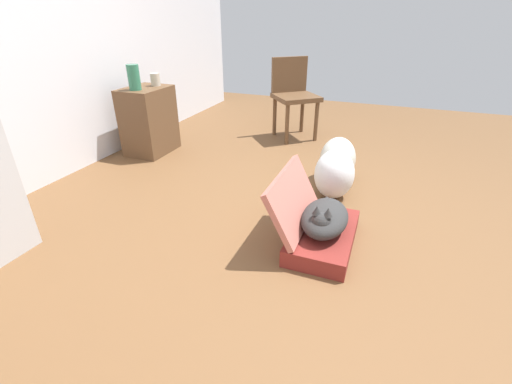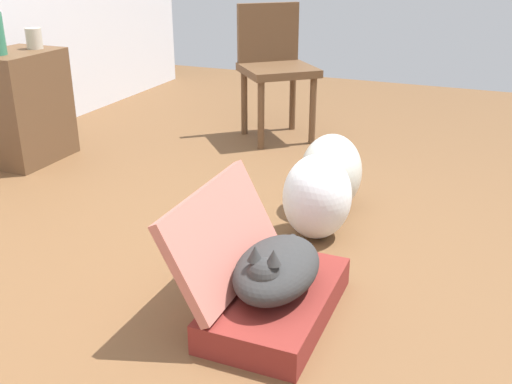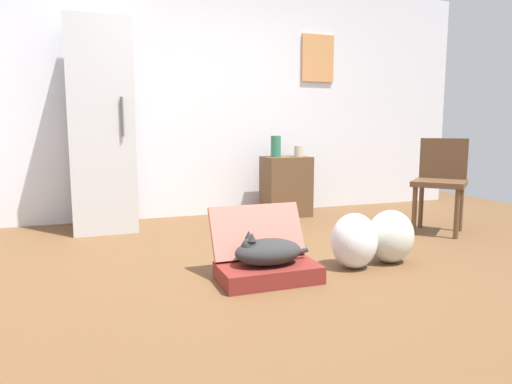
{
  "view_description": "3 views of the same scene",
  "coord_description": "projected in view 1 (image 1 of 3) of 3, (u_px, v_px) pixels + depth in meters",
  "views": [
    {
      "loc": [
        -2.1,
        -0.44,
        1.31
      ],
      "look_at": [
        -0.23,
        0.29,
        0.28
      ],
      "focal_mm": 24.42,
      "sensor_mm": 36.0,
      "label": 1
    },
    {
      "loc": [
        -1.97,
        -0.8,
        1.24
      ],
      "look_at": [
        0.04,
        0.03,
        0.34
      ],
      "focal_mm": 42.13,
      "sensor_mm": 36.0,
      "label": 2
    },
    {
      "loc": [
        -1.3,
        -2.83,
        0.98
      ],
      "look_at": [
        -0.16,
        0.3,
        0.51
      ],
      "focal_mm": 32.44,
      "sensor_mm": 36.0,
      "label": 3
    }
  ],
  "objects": [
    {
      "name": "ground_plane",
      "position": [
        305.0,
        219.0,
        2.48
      ],
      "size": [
        7.68,
        7.68,
        0.0
      ],
      "primitive_type": "plane",
      "color": "brown",
      "rests_on": "ground"
    },
    {
      "name": "wall_back",
      "position": [
        24.0,
        15.0,
        2.62
      ],
      "size": [
        6.4,
        0.15,
        2.6
      ],
      "color": "silver",
      "rests_on": "ground"
    },
    {
      "name": "suitcase_base",
      "position": [
        323.0,
        237.0,
        2.2
      ],
      "size": [
        0.64,
        0.37,
        0.11
      ],
      "primitive_type": "cube",
      "color": "maroon",
      "rests_on": "ground"
    },
    {
      "name": "suitcase_lid",
      "position": [
        293.0,
        199.0,
        2.16
      ],
      "size": [
        0.64,
        0.2,
        0.35
      ],
      "primitive_type": "cube",
      "rotation": [
        1.09,
        0.0,
        0.0
      ],
      "color": "#B26356",
      "rests_on": "suitcase_base"
    },
    {
      "name": "cat",
      "position": [
        325.0,
        218.0,
        2.12
      ],
      "size": [
        0.52,
        0.28,
        0.22
      ],
      "color": "#2D2D2D",
      "rests_on": "suitcase_base"
    },
    {
      "name": "plastic_bag_white",
      "position": [
        334.0,
        174.0,
        2.71
      ],
      "size": [
        0.33,
        0.31,
        0.39
      ],
      "primitive_type": "ellipsoid",
      "color": "silver",
      "rests_on": "ground"
    },
    {
      "name": "plastic_bag_clear",
      "position": [
        338.0,
        160.0,
        2.98
      ],
      "size": [
        0.35,
        0.3,
        0.39
      ],
      "primitive_type": "ellipsoid",
      "color": "silver",
      "rests_on": "ground"
    },
    {
      "name": "side_table",
      "position": [
        149.0,
        121.0,
        3.56
      ],
      "size": [
        0.5,
        0.38,
        0.66
      ],
      "primitive_type": "cube",
      "color": "brown",
      "rests_on": "ground"
    },
    {
      "name": "vase_tall",
      "position": [
        134.0,
        77.0,
        3.25
      ],
      "size": [
        0.11,
        0.11,
        0.23
      ],
      "primitive_type": "cylinder",
      "color": "#2D7051",
      "rests_on": "side_table"
    },
    {
      "name": "vase_short",
      "position": [
        155.0,
        80.0,
        3.46
      ],
      "size": [
        0.09,
        0.09,
        0.12
      ],
      "primitive_type": "cylinder",
      "color": "#B7AD99",
      "rests_on": "side_table"
    },
    {
      "name": "chair",
      "position": [
        294.0,
        94.0,
        3.94
      ],
      "size": [
        0.63,
        0.63,
        0.88
      ],
      "rotation": [
        0.0,
        0.0,
        -0.85
      ],
      "color": "brown",
      "rests_on": "ground"
    }
  ]
}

